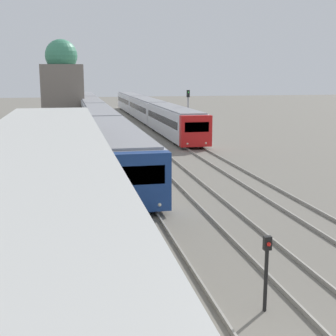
# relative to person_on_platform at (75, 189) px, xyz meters

# --- Properties ---
(platform_canopy) EXTENTS (4.00, 25.85, 3.22)m
(platform_canopy) POSITION_rel_person_on_platform_xyz_m (-1.01, -1.95, 2.11)
(platform_canopy) COLOR beige
(platform_canopy) RESTS_ON station_platform
(person_on_platform) EXTENTS (0.40, 0.40, 1.66)m
(person_on_platform) POSITION_rel_person_on_platform_xyz_m (0.00, 0.00, 0.00)
(person_on_platform) COLOR #2D2D33
(person_on_platform) RESTS_ON station_platform
(train_near) EXTENTS (2.65, 66.62, 2.94)m
(train_near) POSITION_rel_person_on_platform_xyz_m (2.76, 35.21, -0.28)
(train_near) COLOR navy
(train_near) RESTS_ON ground_plane
(train_far) EXTENTS (2.61, 48.84, 2.92)m
(train_far) POSITION_rel_person_on_platform_xyz_m (9.92, 43.47, -0.29)
(train_far) COLOR red
(train_far) RESTS_ON ground_plane
(signal_post_near) EXTENTS (0.20, 0.21, 2.05)m
(signal_post_near) POSITION_rel_person_on_platform_xyz_m (4.70, -6.67, -0.66)
(signal_post_near) COLOR black
(signal_post_near) RESTS_ON ground_plane
(signal_mast_far) EXTENTS (0.28, 0.29, 4.55)m
(signal_mast_far) POSITION_rel_person_on_platform_xyz_m (11.34, 27.47, 0.98)
(signal_mast_far) COLOR gray
(signal_mast_far) RESTS_ON ground_plane
(distant_domed_building) EXTENTS (5.48, 5.48, 10.57)m
(distant_domed_building) POSITION_rel_person_on_platform_xyz_m (-0.81, 47.60, 2.96)
(distant_domed_building) COLOR slate
(distant_domed_building) RESTS_ON ground_plane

